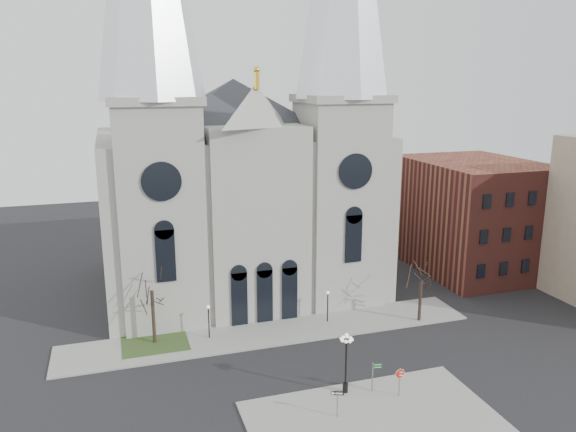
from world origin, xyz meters
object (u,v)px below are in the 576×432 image
object	(u,v)px
stop_sign	(400,376)
globe_lamp	(346,356)
street_name_sign	(374,375)
one_way_sign	(337,398)

from	to	relation	value
stop_sign	globe_lamp	distance (m)	4.38
stop_sign	street_name_sign	bearing A→B (deg)	163.99
street_name_sign	one_way_sign	bearing A→B (deg)	-140.44
one_way_sign	street_name_sign	xyz separation A→B (m)	(4.00, 2.31, -0.03)
stop_sign	street_name_sign	world-z (taller)	street_name_sign
one_way_sign	street_name_sign	distance (m)	4.62
stop_sign	street_name_sign	xyz separation A→B (m)	(-1.62, 1.19, -0.23)
globe_lamp	stop_sign	bearing A→B (deg)	-24.68
stop_sign	globe_lamp	xyz separation A→B (m)	(-3.75, 1.72, 1.47)
stop_sign	street_name_sign	size ratio (longest dim) A/B	0.94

